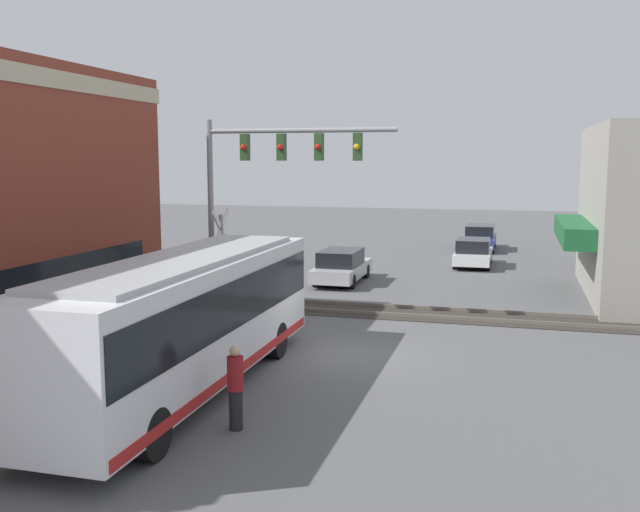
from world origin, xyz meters
The scene contains 9 objects.
ground_plane centered at (0.00, 0.00, 0.00)m, with size 120.00×120.00×0.00m, color #565659.
city_bus centered at (-4.05, 2.80, 1.80)m, with size 11.08×2.59×3.26m.
traffic_signal_gantry centered at (4.01, 3.58, 5.13)m, with size 0.42×6.67×6.85m.
crossing_signal centered at (3.83, 5.25, 2.30)m, with size 1.41×1.18×3.81m.
rail_track_near centered at (6.00, 0.00, 0.03)m, with size 2.60×60.00×0.15m.
parked_car_silver centered at (11.60, 2.80, 0.70)m, with size 4.76×1.82×1.50m.
parked_car_white centered at (18.11, -2.60, 0.67)m, with size 4.28×1.82×1.44m.
parked_car_blue centered at (25.12, -2.60, 0.71)m, with size 4.80×1.82×1.53m.
pedestrian_near_bus centered at (-5.98, 0.76, 0.91)m, with size 0.34×0.34×1.77m.
Camera 1 is at (-19.03, -4.62, 5.52)m, focal length 40.00 mm.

